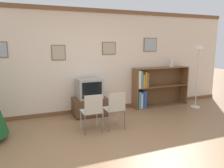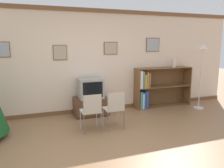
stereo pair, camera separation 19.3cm
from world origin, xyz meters
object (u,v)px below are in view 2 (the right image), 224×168
Objects in this scene: television at (90,88)px; folding_chair_right at (115,108)px; folding_chair_left at (91,110)px; vase at (174,63)px; standing_lamp at (202,60)px; tv_console at (91,106)px; bookshelf at (154,88)px.

television is 0.73× the size of folding_chair_right.
folding_chair_left is 3.14m from vase.
television reaches higher than folding_chair_left.
folding_chair_right is at bearing -166.86° from standing_lamp.
television is 0.73× the size of folding_chair_left.
television is at bearing 103.10° from folding_chair_right.
folding_chair_left is (-0.25, -1.09, -0.24)m from television.
folding_chair_left is (-0.25, -1.09, 0.24)m from tv_console.
folding_chair_left is 0.48× the size of bookshelf.
bookshelf reaches higher than tv_console.
folding_chair_right is 0.48× the size of bookshelf.
folding_chair_left is 0.46× the size of standing_lamp.
standing_lamp is (3.04, -0.44, 0.67)m from television.
folding_chair_left is 3.26× the size of vase.
standing_lamp reaches higher than vase.
folding_chair_left is at bearing -168.83° from standing_lamp.
folding_chair_left and folding_chair_right have the same top height.
vase is at bearing 27.63° from folding_chair_right.
standing_lamp is (2.79, 0.65, 0.91)m from folding_chair_right.
vase is (2.54, 0.10, 0.56)m from television.
folding_chair_right is 2.04m from bookshelf.
vase is at bearing 2.29° from tv_console.
folding_chair_right is at bearing -76.93° from tv_console.
vase is 0.75m from standing_lamp.
folding_chair_right is 3.26× the size of vase.
vase is at bearing 132.62° from standing_lamp.
tv_console is 1.93m from bookshelf.
folding_chair_left is 1.00× the size of folding_chair_right.
standing_lamp is (1.15, -0.56, 0.82)m from bookshelf.
tv_console is at bearing -176.52° from bookshelf.
vase reaches higher than tv_console.
vase is at bearing -1.22° from bookshelf.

